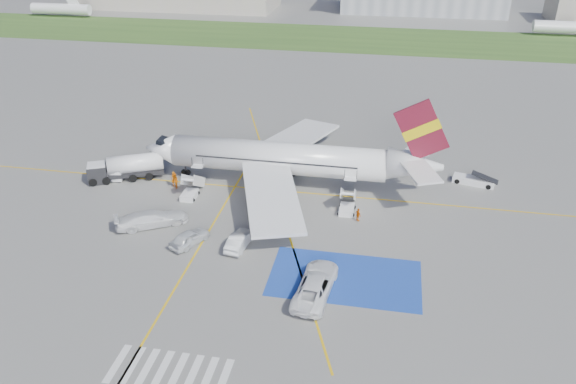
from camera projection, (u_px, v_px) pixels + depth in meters
name	position (u px, v px, depth m)	size (l,w,h in m)	color
ground	(251.00, 244.00, 57.33)	(400.00, 400.00, 0.00)	#60605E
grass_strip	(343.00, 38.00, 139.84)	(400.00, 30.00, 0.01)	#2D4C1E
taxiway_line_main	(275.00, 190.00, 67.75)	(120.00, 0.20, 0.01)	gold
taxiway_line_cross	(169.00, 299.00, 49.46)	(0.20, 60.00, 0.01)	gold
taxiway_line_diag	(275.00, 190.00, 67.75)	(0.20, 60.00, 0.01)	gold
staging_box	(345.00, 278.00, 52.22)	(14.00, 8.00, 0.01)	#193B9B
crosswalk	(170.00, 371.00, 41.99)	(9.00, 4.00, 0.01)	silver
airliner	(290.00, 159.00, 67.66)	(36.81, 32.95, 11.92)	silver
airstairs_fwd	(191.00, 191.00, 66.15)	(1.90, 5.20, 3.60)	silver
airstairs_aft	(347.00, 206.00, 63.13)	(1.90, 5.20, 3.60)	silver
fuel_tanker	(127.00, 169.00, 69.95)	(9.28, 6.01, 3.12)	black
gpu_cart	(115.00, 176.00, 69.62)	(2.03, 1.48, 1.56)	silver
belt_loader	(474.00, 181.00, 69.07)	(5.51, 2.96, 1.59)	silver
car_silver_a	(190.00, 238.00, 56.93)	(1.83, 4.54, 1.55)	silver
car_silver_b	(240.00, 240.00, 56.54)	(1.62, 4.64, 1.53)	#AFB2B6
van_white_a	(316.00, 282.00, 49.77)	(2.87, 6.23, 2.34)	white
van_white_b	(151.00, 216.00, 60.00)	(2.34, 5.76, 2.26)	silver
crew_fwd	(174.00, 179.00, 68.31)	(0.69, 0.46, 1.90)	orange
crew_nose	(175.00, 181.00, 67.77)	(0.96, 0.74, 1.97)	orange
crew_aft	(358.00, 215.00, 61.03)	(0.90, 0.37, 1.53)	#DC630B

